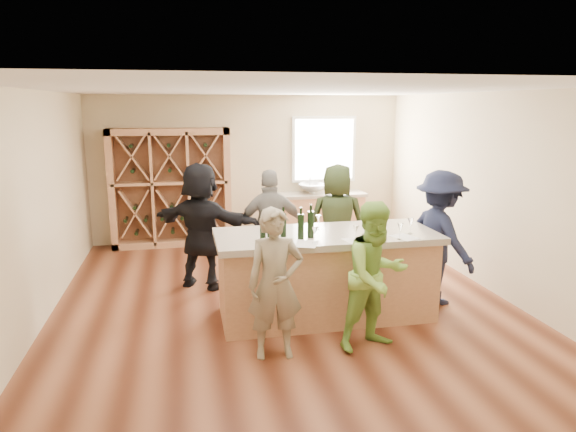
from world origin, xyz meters
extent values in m
cube|color=brown|center=(0.00, 0.00, -0.05)|extent=(6.00, 7.00, 0.10)
cube|color=white|center=(0.00, 0.00, 2.85)|extent=(6.00, 7.00, 0.10)
cube|color=beige|center=(0.00, 3.55, 1.40)|extent=(6.00, 0.10, 2.80)
cube|color=beige|center=(0.00, -3.55, 1.40)|extent=(6.00, 0.10, 2.80)
cube|color=beige|center=(-3.05, 0.00, 1.40)|extent=(0.10, 7.00, 2.80)
cube|color=beige|center=(3.05, 0.00, 1.40)|extent=(0.10, 7.00, 2.80)
cube|color=white|center=(1.50, 3.47, 1.75)|extent=(1.30, 0.06, 1.30)
cube|color=white|center=(1.50, 3.44, 1.75)|extent=(1.18, 0.01, 1.18)
cube|color=tan|center=(-1.50, 3.27, 1.10)|extent=(2.20, 0.45, 2.20)
cube|color=tan|center=(1.40, 3.20, 0.43)|extent=(1.60, 0.58, 0.86)
cube|color=#A99C8B|center=(1.40, 3.20, 0.89)|extent=(1.70, 0.62, 0.06)
imported|color=silver|center=(1.20, 3.20, 1.01)|extent=(0.54, 0.54, 0.19)
cylinder|color=silver|center=(1.20, 3.38, 1.07)|extent=(0.02, 0.02, 0.30)
cube|color=tan|center=(0.43, -0.54, 0.50)|extent=(2.60, 1.00, 1.00)
cube|color=#A99C8B|center=(0.43, -0.54, 1.04)|extent=(2.72, 1.12, 0.08)
cylinder|color=black|center=(-0.39, -0.71, 1.22)|extent=(0.07, 0.07, 0.28)
cylinder|color=black|center=(-0.31, -0.81, 1.25)|extent=(0.11, 0.11, 0.34)
cylinder|color=black|center=(-0.12, -0.60, 1.22)|extent=(0.07, 0.07, 0.28)
cylinder|color=black|center=(0.06, -0.76, 1.23)|extent=(0.08, 0.08, 0.30)
cylinder|color=black|center=(0.19, -0.71, 1.24)|extent=(0.10, 0.10, 0.32)
cone|color=white|center=(0.17, -0.97, 1.18)|extent=(0.08, 0.08, 0.19)
cone|color=white|center=(0.66, -0.97, 1.17)|extent=(0.08, 0.08, 0.18)
cone|color=white|center=(1.19, -1.00, 1.18)|extent=(0.09, 0.09, 0.20)
cone|color=white|center=(0.85, -0.72, 1.17)|extent=(0.07, 0.07, 0.18)
cone|color=white|center=(1.42, -0.78, 1.18)|extent=(0.09, 0.09, 0.20)
cube|color=white|center=(0.07, -0.98, 1.08)|extent=(0.35, 0.39, 0.00)
cube|color=white|center=(0.66, -0.98, 1.08)|extent=(0.28, 0.34, 0.00)
cube|color=white|center=(1.28, -0.92, 1.08)|extent=(0.33, 0.38, 0.00)
imported|color=gray|center=(-0.37, -1.46, 0.80)|extent=(0.60, 0.45, 1.60)
imported|color=#8CC64C|center=(0.72, -1.47, 0.82)|extent=(0.89, 0.64, 1.63)
imported|color=#191E38|center=(2.03, -0.38, 0.89)|extent=(0.80, 1.25, 1.79)
imported|color=slate|center=(-0.04, 0.73, 0.86)|extent=(1.03, 0.57, 1.72)
imported|color=#263319|center=(0.96, 0.76, 0.89)|extent=(0.98, 0.75, 1.78)
imported|color=black|center=(-1.04, 0.86, 0.92)|extent=(1.75, 1.44, 1.83)
cone|color=white|center=(0.38, -0.34, 1.17)|extent=(0.07, 0.07, 0.18)
camera|label=1|loc=(-1.26, -6.42, 2.62)|focal=32.00mm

